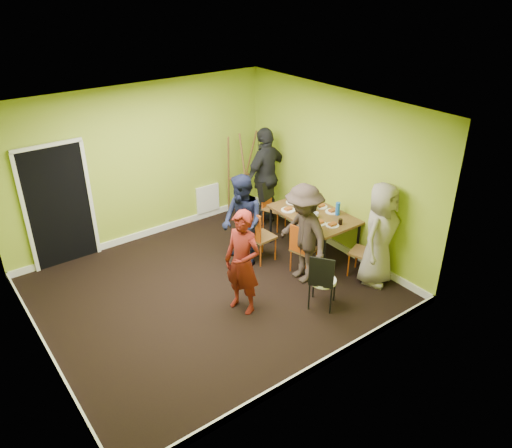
{
  "coord_description": "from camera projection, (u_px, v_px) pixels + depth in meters",
  "views": [
    {
      "loc": [
        -3.28,
        -5.55,
        4.49
      ],
      "look_at": [
        0.84,
        0.0,
        0.9
      ],
      "focal_mm": 35.0,
      "sensor_mm": 36.0,
      "label": 1
    }
  ],
  "objects": [
    {
      "name": "plate_wall_front",
      "position": [
        332.0,
        212.0,
        8.52
      ],
      "size": [
        0.25,
        0.25,
        0.01
      ],
      "primitive_type": "cylinder",
      "color": "white",
      "rests_on": "dining_table"
    },
    {
      "name": "glass_back",
      "position": [
        300.0,
        201.0,
        8.79
      ],
      "size": [
        0.07,
        0.07,
        0.1
      ],
      "primitive_type": "cylinder",
      "color": "black",
      "rests_on": "dining_table"
    },
    {
      "name": "plate_far_front",
      "position": [
        332.0,
        225.0,
        8.07
      ],
      "size": [
        0.22,
        0.22,
        0.01
      ],
      "primitive_type": "cylinder",
      "color": "white",
      "rests_on": "dining_table"
    },
    {
      "name": "dining_table",
      "position": [
        314.0,
        216.0,
        8.5
      ],
      "size": [
        0.9,
        1.5,
        0.75
      ],
      "color": "black",
      "rests_on": "ground"
    },
    {
      "name": "blue_bottle",
      "position": [
        338.0,
        209.0,
        8.37
      ],
      "size": [
        0.08,
        0.08,
        0.22
      ],
      "primitive_type": "cylinder",
      "color": "blue",
      "rests_on": "dining_table"
    },
    {
      "name": "glass_mid",
      "position": [
        298.0,
        209.0,
        8.5
      ],
      "size": [
        0.06,
        0.06,
        0.09
      ],
      "primitive_type": "cylinder",
      "color": "black",
      "rests_on": "dining_table"
    },
    {
      "name": "plate_wall_back",
      "position": [
        321.0,
        207.0,
        8.7
      ],
      "size": [
        0.23,
        0.23,
        0.01
      ],
      "primitive_type": "cylinder",
      "color": "white",
      "rests_on": "dining_table"
    },
    {
      "name": "chair_left_near",
      "position": [
        302.0,
        246.0,
        8.0
      ],
      "size": [
        0.44,
        0.44,
        0.87
      ],
      "rotation": [
        0.0,
        0.0,
        -1.31
      ],
      "color": "#C95012",
      "rests_on": "ground"
    },
    {
      "name": "person_back_end",
      "position": [
        266.0,
        176.0,
        9.43
      ],
      "size": [
        1.19,
        0.71,
        1.9
      ],
      "primitive_type": "imported",
      "rotation": [
        0.0,
        0.0,
        3.37
      ],
      "color": "black",
      "rests_on": "ground"
    },
    {
      "name": "ground",
      "position": [
        213.0,
        290.0,
        7.76
      ],
      "size": [
        5.0,
        5.0,
        0.0
      ],
      "primitive_type": "plane",
      "color": "black",
      "rests_on": "ground"
    },
    {
      "name": "glass_front",
      "position": [
        340.0,
        222.0,
        8.09
      ],
      "size": [
        0.07,
        0.07,
        0.09
      ],
      "primitive_type": "cylinder",
      "color": "black",
      "rests_on": "dining_table"
    },
    {
      "name": "person_standing",
      "position": [
        243.0,
        263.0,
        7.0
      ],
      "size": [
        0.54,
        0.67,
        1.57
      ],
      "primitive_type": "imported",
      "rotation": [
        0.0,
        0.0,
        -1.24
      ],
      "color": "#5E1510",
      "rests_on": "ground"
    },
    {
      "name": "person_left_far",
      "position": [
        242.0,
        222.0,
        8.09
      ],
      "size": [
        0.67,
        0.82,
        1.59
      ],
      "primitive_type": "imported",
      "rotation": [
        0.0,
        0.0,
        -1.67
      ],
      "color": "#141833",
      "rests_on": "ground"
    },
    {
      "name": "chair_back_end",
      "position": [
        268.0,
        194.0,
        9.4
      ],
      "size": [
        0.51,
        0.55,
        0.93
      ],
      "rotation": [
        0.0,
        0.0,
        3.52
      ],
      "color": "#C95012",
      "rests_on": "ground"
    },
    {
      "name": "orange_bottle",
      "position": [
        302.0,
        210.0,
        8.5
      ],
      "size": [
        0.03,
        0.03,
        0.09
      ],
      "primitive_type": "cylinder",
      "color": "#C95012",
      "rests_on": "dining_table"
    },
    {
      "name": "plate_near_right",
      "position": [
        320.0,
        223.0,
        8.13
      ],
      "size": [
        0.21,
        0.21,
        0.01
      ],
      "primitive_type": "cylinder",
      "color": "white",
      "rests_on": "dining_table"
    },
    {
      "name": "plate_near_left",
      "position": [
        288.0,
        210.0,
        8.57
      ],
      "size": [
        0.25,
        0.25,
        0.01
      ],
      "primitive_type": "cylinder",
      "color": "white",
      "rests_on": "dining_table"
    },
    {
      "name": "thermos",
      "position": [
        309.0,
        206.0,
        8.46
      ],
      "size": [
        0.07,
        0.07,
        0.24
      ],
      "primitive_type": "cylinder",
      "color": "white",
      "rests_on": "dining_table"
    },
    {
      "name": "plate_far_back",
      "position": [
        292.0,
        202.0,
        8.85
      ],
      "size": [
        0.23,
        0.23,
        0.01
      ],
      "primitive_type": "cylinder",
      "color": "white",
      "rests_on": "dining_table"
    },
    {
      "name": "easel",
      "position": [
        240.0,
        175.0,
        9.78
      ],
      "size": [
        0.68,
        0.64,
        1.71
      ],
      "color": "brown",
      "rests_on": "ground"
    },
    {
      "name": "person_left_near",
      "position": [
        303.0,
        234.0,
        7.69
      ],
      "size": [
        0.7,
        1.11,
        1.63
      ],
      "primitive_type": "imported",
      "rotation": [
        0.0,
        0.0,
        -1.67
      ],
      "color": "#2E231E",
      "rests_on": "ground"
    },
    {
      "name": "person_front_end",
      "position": [
        380.0,
        234.0,
        7.63
      ],
      "size": [
        0.93,
        0.73,
        1.68
      ],
      "primitive_type": "imported",
      "rotation": [
        0.0,
        0.0,
        0.27
      ],
      "color": "gray",
      "rests_on": "ground"
    },
    {
      "name": "chair_front_end",
      "position": [
        368.0,
        249.0,
        7.89
      ],
      "size": [
        0.47,
        0.48,
        0.9
      ],
      "rotation": [
        0.0,
        0.0,
        0.34
      ],
      "color": "#C95012",
      "rests_on": "ground"
    },
    {
      "name": "chair_left_far",
      "position": [
        258.0,
        233.0,
        8.29
      ],
      "size": [
        0.42,
        0.42,
        0.95
      ],
      "rotation": [
        0.0,
        0.0,
        -1.51
      ],
      "color": "#C95012",
      "rests_on": "ground"
    },
    {
      "name": "room_walls",
      "position": [
        207.0,
        234.0,
        7.32
      ],
      "size": [
        5.04,
        4.54,
        2.82
      ],
      "color": "#98B32E",
      "rests_on": "ground"
    },
    {
      "name": "cup_b",
      "position": [
        315.0,
        207.0,
        8.58
      ],
      "size": [
        0.11,
        0.11,
        0.1
      ],
      "primitive_type": "imported",
      "color": "white",
      "rests_on": "dining_table"
    },
    {
      "name": "cup_a",
      "position": [
        315.0,
        215.0,
        8.31
      ],
      "size": [
        0.12,
        0.12,
        0.09
      ],
      "primitive_type": "imported",
      "color": "white",
      "rests_on": "dining_table"
    },
    {
      "name": "chair_bentwood",
      "position": [
        322.0,
        279.0,
        7.15
      ],
      "size": [
        0.49,
        0.49,
        0.91
      ],
      "rotation": [
        0.0,
        0.0,
        -0.94
      ],
      "color": "black",
      "rests_on": "ground"
    }
  ]
}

